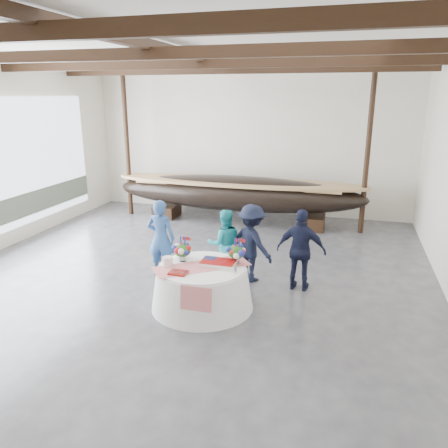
# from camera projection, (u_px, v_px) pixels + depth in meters

# --- Properties ---
(floor) EXTENTS (10.00, 12.00, 0.01)m
(floor) POSITION_uv_depth(u_px,v_px,m) (180.00, 285.00, 8.71)
(floor) COLOR #3D3D42
(floor) RESTS_ON ground
(wall_back) EXTENTS (10.00, 0.02, 4.50)m
(wall_back) POSITION_uv_depth(u_px,v_px,m) (249.00, 141.00, 13.59)
(wall_back) COLOR silver
(wall_back) RESTS_ON ground
(ceiling) EXTENTS (10.00, 12.00, 0.01)m
(ceiling) POSITION_uv_depth(u_px,v_px,m) (172.00, 43.00, 7.43)
(ceiling) COLOR white
(ceiling) RESTS_ON wall_back
(pavilion_structure) EXTENTS (9.80, 11.76, 4.50)m
(pavilion_structure) POSITION_uv_depth(u_px,v_px,m) (189.00, 76.00, 8.30)
(pavilion_structure) COLOR black
(pavilion_structure) RESTS_ON ground
(open_bay) EXTENTS (0.03, 7.00, 3.20)m
(open_bay) POSITION_uv_depth(u_px,v_px,m) (0.00, 174.00, 10.42)
(open_bay) COLOR silver
(open_bay) RESTS_ON ground
(longboat_display) EXTENTS (7.43, 1.49, 1.39)m
(longboat_display) POSITION_uv_depth(u_px,v_px,m) (237.00, 193.00, 12.74)
(longboat_display) COLOR black
(longboat_display) RESTS_ON ground
(banquet_table) EXTENTS (1.81, 1.81, 0.78)m
(banquet_table) POSITION_uv_depth(u_px,v_px,m) (202.00, 287.00, 7.73)
(banquet_table) COLOR white
(banquet_table) RESTS_ON ground
(tabletop_items) EXTENTS (1.66, 1.46, 0.40)m
(tabletop_items) POSITION_uv_depth(u_px,v_px,m) (206.00, 255.00, 7.73)
(tabletop_items) COLOR red
(tabletop_items) RESTS_ON banquet_table
(guest_woman_blue) EXTENTS (0.60, 0.40, 1.62)m
(guest_woman_blue) POSITION_uv_depth(u_px,v_px,m) (161.00, 238.00, 9.00)
(guest_woman_blue) COLOR #2A4F87
(guest_woman_blue) RESTS_ON ground
(guest_woman_teal) EXTENTS (0.86, 0.78, 1.45)m
(guest_woman_teal) POSITION_uv_depth(u_px,v_px,m) (225.00, 244.00, 8.92)
(guest_woman_teal) COLOR teal
(guest_woman_teal) RESTS_ON ground
(guest_man_left) EXTENTS (1.18, 1.05, 1.59)m
(guest_man_left) POSITION_uv_depth(u_px,v_px,m) (252.00, 243.00, 8.76)
(guest_man_left) COLOR black
(guest_man_left) RESTS_ON ground
(guest_man_right) EXTENTS (0.97, 0.46, 1.61)m
(guest_man_right) POSITION_uv_depth(u_px,v_px,m) (301.00, 250.00, 8.33)
(guest_man_right) COLOR black
(guest_man_right) RESTS_ON ground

